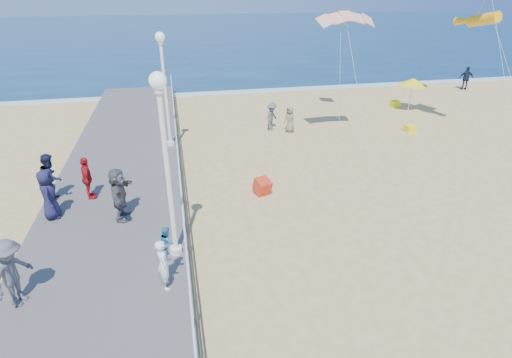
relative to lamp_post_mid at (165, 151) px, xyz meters
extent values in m
plane|color=tan|center=(5.35, 0.00, -3.66)|extent=(160.00, 160.00, 0.00)
cube|color=#0C2C4D|center=(5.35, 65.00, -3.65)|extent=(160.00, 90.00, 0.05)
cube|color=white|center=(5.35, 20.50, -3.63)|extent=(160.00, 1.20, 0.04)
cube|color=#64605B|center=(-2.15, 0.00, -3.46)|extent=(5.00, 44.00, 0.40)
cube|color=white|center=(0.30, 0.00, -2.21)|extent=(0.05, 42.00, 0.06)
cube|color=white|center=(0.30, 0.00, -2.71)|extent=(0.05, 42.00, 0.04)
cylinder|color=white|center=(0.00, 0.00, -3.16)|extent=(0.36, 0.36, 0.20)
cylinder|color=white|center=(0.00, 0.00, -0.81)|extent=(0.14, 0.14, 4.70)
sphere|color=white|center=(0.00, 0.00, 1.84)|extent=(0.44, 0.44, 0.44)
cylinder|color=white|center=(0.00, 9.00, -3.16)|extent=(0.36, 0.36, 0.20)
cylinder|color=white|center=(0.00, 9.00, -0.81)|extent=(0.14, 0.14, 4.70)
sphere|color=white|center=(0.00, 9.00, 1.84)|extent=(0.44, 0.44, 0.44)
imported|color=white|center=(-0.31, -1.44, -2.54)|extent=(0.43, 0.58, 1.44)
imported|color=teal|center=(-0.16, -1.29, -1.97)|extent=(0.40, 0.48, 0.88)
imported|color=#555459|center=(-3.87, -1.27, -2.34)|extent=(1.05, 1.35, 1.84)
imported|color=#B5161B|center=(-3.02, 4.10, -2.45)|extent=(0.58, 1.01, 1.62)
imported|color=#1B1A3B|center=(-4.05, 2.92, -2.39)|extent=(0.67, 0.92, 1.75)
imported|color=#515054|center=(-1.71, 2.36, -2.33)|extent=(0.79, 1.78, 1.85)
imported|color=#1A1D39|center=(-4.25, 4.25, -2.35)|extent=(0.76, 0.93, 1.82)
imported|color=#5A5A5F|center=(5.74, 11.35, -2.87)|extent=(1.10, 1.16, 1.58)
imported|color=#171D34|center=(23.12, 17.66, -2.75)|extent=(1.15, 0.79, 1.82)
imported|color=#827359|center=(6.65, 10.79, -2.93)|extent=(0.77, 0.85, 1.47)
cube|color=red|center=(3.48, 3.77, -3.36)|extent=(0.75, 0.85, 0.74)
cylinder|color=white|center=(15.58, 13.26, -2.76)|extent=(0.05, 0.05, 1.80)
cone|color=yellow|center=(15.58, 13.26, -1.75)|extent=(1.90, 1.90, 0.45)
cube|color=#F0F91A|center=(15.18, 14.30, -3.46)|extent=(0.55, 0.55, 0.40)
cube|color=yellow|center=(13.38, 9.36, -3.46)|extent=(0.55, 0.55, 0.40)
cylinder|color=#FFAC15|center=(16.16, 8.96, 2.31)|extent=(1.04, 2.85, 1.12)
cube|color=#219E6B|center=(10.42, 13.66, 1.89)|extent=(1.06, 1.16, 0.51)
camera|label=1|loc=(0.33, -9.98, 3.94)|focal=28.00mm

